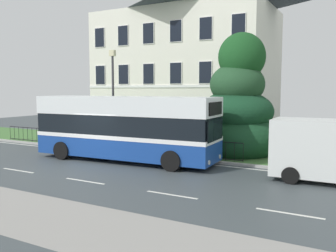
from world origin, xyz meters
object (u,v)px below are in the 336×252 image
(georgian_townhouse, at_px, (187,64))
(street_lamp_post, at_px, (113,91))
(evergreen_tree, at_px, (238,112))
(single_decker_bus, at_px, (125,127))
(white_panel_van, at_px, (329,151))

(georgian_townhouse, height_order, street_lamp_post, georgian_townhouse)
(evergreen_tree, xyz_separation_m, single_decker_bus, (-4.61, -4.35, -0.67))
(street_lamp_post, bearing_deg, evergreen_tree, 11.21)
(street_lamp_post, bearing_deg, white_panel_van, -11.59)
(evergreen_tree, distance_m, single_decker_bus, 6.37)
(single_decker_bus, relative_size, white_panel_van, 2.02)
(georgian_townhouse, distance_m, white_panel_van, 18.73)
(white_panel_van, bearing_deg, street_lamp_post, 167.16)
(georgian_townhouse, xyz_separation_m, single_decker_bus, (2.90, -13.32, -4.16))
(evergreen_tree, height_order, single_decker_bus, evergreen_tree)
(georgian_townhouse, height_order, evergreen_tree, georgian_townhouse)
(white_panel_van, bearing_deg, georgian_townhouse, 132.75)
(georgian_townhouse, height_order, single_decker_bus, georgian_townhouse)
(georgian_townhouse, distance_m, street_lamp_post, 10.72)
(single_decker_bus, distance_m, white_panel_van, 9.72)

